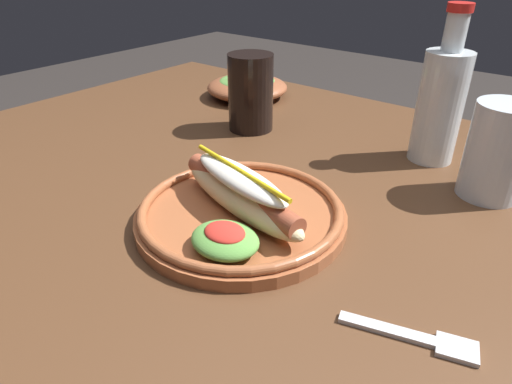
# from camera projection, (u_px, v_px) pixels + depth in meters

# --- Properties ---
(dining_table) EXTENTS (1.47, 0.88, 0.74)m
(dining_table) POSITION_uv_depth(u_px,v_px,m) (333.00, 257.00, 0.64)
(dining_table) COLOR #51331E
(dining_table) RESTS_ON ground_plane
(hot_dog_plate) EXTENTS (0.26, 0.26, 0.08)m
(hot_dog_plate) POSITION_uv_depth(u_px,v_px,m) (240.00, 209.00, 0.54)
(hot_dog_plate) COLOR #9E5633
(hot_dog_plate) RESTS_ON dining_table
(fork) EXTENTS (0.12, 0.05, 0.00)m
(fork) POSITION_uv_depth(u_px,v_px,m) (419.00, 338.00, 0.39)
(fork) COLOR silver
(fork) RESTS_ON dining_table
(soda_cup) EXTENTS (0.08, 0.08, 0.14)m
(soda_cup) POSITION_uv_depth(u_px,v_px,m) (251.00, 93.00, 0.80)
(soda_cup) COLOR black
(soda_cup) RESTS_ON dining_table
(water_cup) EXTENTS (0.08, 0.08, 0.13)m
(water_cup) POSITION_uv_depth(u_px,v_px,m) (498.00, 152.00, 0.59)
(water_cup) COLOR silver
(water_cup) RESTS_ON dining_table
(glass_bottle) EXTENTS (0.07, 0.07, 0.24)m
(glass_bottle) POSITION_uv_depth(u_px,v_px,m) (440.00, 103.00, 0.68)
(glass_bottle) COLOR silver
(glass_bottle) RESTS_ON dining_table
(side_bowl) EXTENTS (0.18, 0.18, 0.05)m
(side_bowl) POSITION_uv_depth(u_px,v_px,m) (247.00, 86.00, 0.99)
(side_bowl) COLOR brown
(side_bowl) RESTS_ON dining_table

